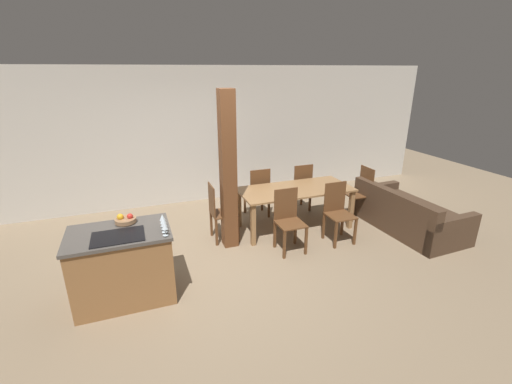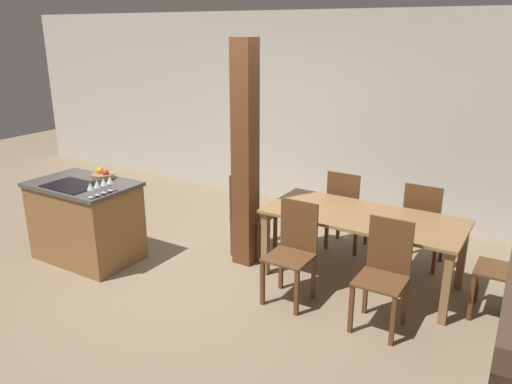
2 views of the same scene
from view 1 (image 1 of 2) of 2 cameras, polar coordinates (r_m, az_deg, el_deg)
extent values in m
plane|color=#847056|center=(5.03, -5.75, -11.78)|extent=(16.00, 16.00, 0.00)
cube|color=beige|center=(7.02, -11.77, 8.93)|extent=(11.20, 0.08, 2.70)
cube|color=olive|center=(4.44, -21.22, -11.53)|extent=(1.10, 0.71, 0.84)
cube|color=#4C4742|center=(4.24, -21.96, -6.41)|extent=(1.14, 0.75, 0.04)
cube|color=black|center=(4.10, -22.02, -6.89)|extent=(0.56, 0.40, 0.01)
cylinder|color=#99704C|center=(4.41, -20.91, -4.42)|extent=(0.25, 0.25, 0.05)
sphere|color=red|center=(4.39, -20.26, -3.82)|extent=(0.07, 0.07, 0.07)
sphere|color=gold|center=(4.40, -21.69, -3.87)|extent=(0.08, 0.08, 0.08)
cylinder|color=silver|center=(3.95, -14.83, -6.98)|extent=(0.06, 0.06, 0.00)
cylinder|color=silver|center=(3.93, -14.88, -6.48)|extent=(0.01, 0.01, 0.07)
cone|color=silver|center=(3.90, -14.98, -5.51)|extent=(0.07, 0.07, 0.07)
cylinder|color=silver|center=(4.02, -14.96, -6.47)|extent=(0.06, 0.06, 0.00)
cylinder|color=silver|center=(4.01, -15.01, -5.97)|extent=(0.01, 0.01, 0.07)
cone|color=silver|center=(3.98, -15.11, -5.02)|extent=(0.07, 0.07, 0.07)
cylinder|color=silver|center=(4.10, -15.09, -5.98)|extent=(0.06, 0.06, 0.00)
cylinder|color=silver|center=(4.08, -15.14, -5.49)|extent=(0.01, 0.01, 0.07)
cone|color=silver|center=(4.05, -15.23, -4.55)|extent=(0.07, 0.07, 0.07)
cylinder|color=silver|center=(4.18, -15.21, -5.50)|extent=(0.06, 0.06, 0.00)
cylinder|color=silver|center=(4.16, -15.26, -5.02)|extent=(0.01, 0.01, 0.07)
cone|color=silver|center=(4.13, -15.35, -4.10)|extent=(0.07, 0.07, 0.07)
cube|color=olive|center=(5.84, 6.59, 0.45)|extent=(1.92, 0.86, 0.03)
cube|color=olive|center=(5.33, -0.48, -5.53)|extent=(0.07, 0.07, 0.69)
cube|color=olive|center=(6.12, 15.53, -2.83)|extent=(0.07, 0.07, 0.69)
cube|color=olive|center=(5.97, -2.86, -2.70)|extent=(0.07, 0.07, 0.69)
cube|color=olive|center=(6.68, 11.97, -0.60)|extent=(0.07, 0.07, 0.69)
cube|color=brown|center=(5.15, 5.79, -5.27)|extent=(0.40, 0.40, 0.02)
cube|color=brown|center=(5.21, 4.98, -1.94)|extent=(0.38, 0.02, 0.48)
cube|color=brown|center=(5.04, 4.75, -8.77)|extent=(0.04, 0.04, 0.44)
cube|color=brown|center=(5.19, 8.34, -8.06)|extent=(0.04, 0.04, 0.44)
cube|color=brown|center=(5.33, 3.14, -7.07)|extent=(0.04, 0.04, 0.44)
cube|color=brown|center=(5.46, 6.58, -6.45)|extent=(0.04, 0.04, 0.44)
cube|color=brown|center=(5.56, 13.87, -3.83)|extent=(0.40, 0.40, 0.02)
cube|color=brown|center=(5.61, 13.02, -0.76)|extent=(0.38, 0.02, 0.48)
cube|color=brown|center=(5.43, 13.13, -7.05)|extent=(0.04, 0.04, 0.44)
cube|color=brown|center=(5.62, 16.18, -6.39)|extent=(0.04, 0.04, 0.44)
cube|color=brown|center=(5.70, 11.21, -5.58)|extent=(0.04, 0.04, 0.44)
cube|color=brown|center=(5.88, 14.18, -5.00)|extent=(0.04, 0.04, 0.44)
cube|color=brown|center=(6.39, 0.11, -0.07)|extent=(0.40, 0.40, 0.02)
cube|color=brown|center=(6.14, 0.73, 1.57)|extent=(0.38, 0.02, 0.48)
cube|color=brown|center=(6.68, 1.00, -1.27)|extent=(0.04, 0.04, 0.44)
cube|color=brown|center=(6.57, -1.88, -1.66)|extent=(0.04, 0.04, 0.44)
cube|color=brown|center=(6.38, 2.15, -2.35)|extent=(0.04, 0.04, 0.44)
cube|color=brown|center=(6.26, -0.85, -2.78)|extent=(0.04, 0.04, 0.44)
cube|color=brown|center=(6.72, 7.04, 0.80)|extent=(0.40, 0.40, 0.02)
cube|color=brown|center=(6.48, 7.89, 2.39)|extent=(0.38, 0.02, 0.48)
cube|color=brown|center=(7.03, 7.60, -0.38)|extent=(0.04, 0.04, 0.44)
cube|color=brown|center=(6.87, 4.98, -0.74)|extent=(0.04, 0.04, 0.44)
cube|color=brown|center=(6.74, 8.98, -1.36)|extent=(0.04, 0.04, 0.44)
cube|color=brown|center=(6.58, 6.28, -1.75)|extent=(0.04, 0.04, 0.44)
cube|color=brown|center=(5.51, -5.35, -3.52)|extent=(0.40, 0.40, 0.02)
cube|color=brown|center=(5.37, -7.39, -1.32)|extent=(0.02, 0.38, 0.48)
cube|color=brown|center=(5.49, -3.00, -6.19)|extent=(0.04, 0.04, 0.44)
cube|color=brown|center=(5.80, -4.05, -4.74)|extent=(0.04, 0.04, 0.44)
cube|color=brown|center=(5.41, -6.60, -6.72)|extent=(0.04, 0.04, 0.44)
cube|color=brown|center=(5.72, -7.46, -5.22)|extent=(0.04, 0.04, 0.44)
cube|color=brown|center=(6.56, 16.41, -0.36)|extent=(0.40, 0.40, 0.02)
cube|color=brown|center=(6.60, 17.95, 1.90)|extent=(0.02, 0.38, 0.48)
cube|color=brown|center=(6.68, 14.11, -1.92)|extent=(0.04, 0.04, 0.44)
cube|color=brown|center=(6.41, 15.85, -3.01)|extent=(0.04, 0.04, 0.44)
cube|color=brown|center=(6.88, 16.56, -1.51)|extent=(0.04, 0.04, 0.44)
cube|color=brown|center=(6.62, 18.35, -2.55)|extent=(0.04, 0.04, 0.44)
cube|color=#473323|center=(6.49, 24.09, -3.91)|extent=(1.03, 1.86, 0.42)
cube|color=#473323|center=(6.09, 21.95, -1.40)|extent=(0.23, 1.83, 0.32)
cube|color=#473323|center=(5.98, 29.89, -6.15)|extent=(0.96, 0.18, 0.56)
cube|color=#473323|center=(7.01, 19.33, -0.92)|extent=(0.96, 0.18, 0.56)
cube|color=brown|center=(5.07, -4.67, 3.28)|extent=(0.22, 0.22, 2.38)
camera|label=2|loc=(4.04, 63.96, 6.45)|focal=35.00mm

